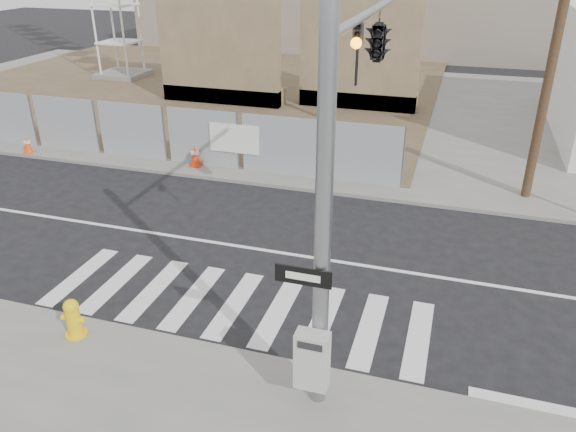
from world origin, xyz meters
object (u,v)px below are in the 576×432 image
(signal_pole, at_px, (362,93))
(fire_hydrant, at_px, (73,318))
(traffic_cone_c, at_px, (195,156))
(traffic_cone_d, at_px, (330,168))
(traffic_cone_b, at_px, (28,145))

(signal_pole, bearing_deg, fire_hydrant, -153.45)
(traffic_cone_c, relative_size, traffic_cone_d, 1.10)
(traffic_cone_d, bearing_deg, traffic_cone_b, -175.16)
(traffic_cone_c, bearing_deg, traffic_cone_b, -174.94)
(traffic_cone_c, height_order, traffic_cone_d, traffic_cone_c)
(fire_hydrant, xyz_separation_m, traffic_cone_d, (2.88, 9.75, -0.06))
(signal_pole, relative_size, fire_hydrant, 8.44)
(fire_hydrant, height_order, traffic_cone_b, fire_hydrant)
(fire_hydrant, bearing_deg, signal_pole, 9.31)
(traffic_cone_c, xyz_separation_m, traffic_cone_d, (4.77, 0.38, -0.03))
(fire_hydrant, height_order, traffic_cone_c, fire_hydrant)
(signal_pole, distance_m, fire_hydrant, 7.07)
(traffic_cone_b, xyz_separation_m, traffic_cone_c, (6.61, 0.58, 0.06))
(traffic_cone_c, distance_m, traffic_cone_d, 4.78)
(traffic_cone_b, distance_m, traffic_cone_d, 11.41)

